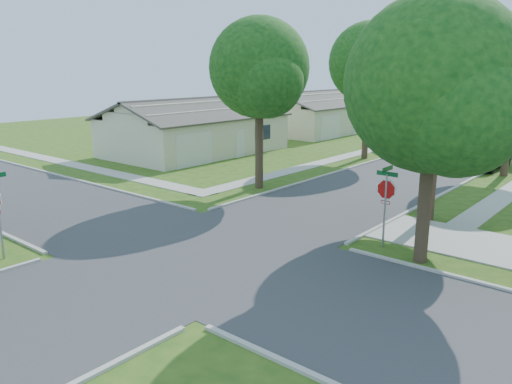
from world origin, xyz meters
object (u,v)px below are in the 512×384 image
at_px(tree_e_near, 441,86).
at_px(tree_w_near, 260,73).
at_px(tree_w_far, 438,78).
at_px(car_curb_east, 487,156).
at_px(car_curb_west, 485,124).
at_px(stop_sign_ne, 386,193).
at_px(tree_ne_corner, 436,93).
at_px(tree_w_mid, 370,66).
at_px(house_nw_near, 196,133).
at_px(house_nw_far, 317,117).

height_order(tree_e_near, tree_w_near, tree_w_near).
xyz_separation_m(tree_w_near, tree_w_far, (-0.01, 25.00, -0.61)).
relative_size(tree_e_near, car_curb_east, 1.71).
distance_m(tree_w_near, car_curb_west, 36.49).
relative_size(stop_sign_ne, tree_ne_corner, 0.34).
xyz_separation_m(tree_w_far, car_curb_west, (1.45, 11.04, -4.91)).
distance_m(tree_w_near, tree_w_mid, 12.01).
height_order(tree_e_near, tree_w_far, tree_e_near).
height_order(stop_sign_ne, tree_w_near, tree_w_near).
distance_m(tree_e_near, car_curb_west, 37.25).
xyz_separation_m(house_nw_near, house_nw_far, (0.00, 17.00, 0.00)).
distance_m(tree_ne_corner, house_nw_far, 35.90).
bearing_deg(house_nw_far, tree_w_mid, -44.07).
height_order(tree_e_near, house_nw_far, tree_e_near).
xyz_separation_m(tree_e_near, car_curb_east, (-1.55, 13.71, -4.82)).
height_order(tree_w_mid, house_nw_far, tree_w_mid).
relative_size(tree_w_far, house_nw_near, 0.59).
height_order(tree_ne_corner, house_nw_far, tree_ne_corner).
distance_m(tree_w_far, house_nw_far, 12.19).
height_order(tree_w_near, house_nw_near, tree_w_near).
bearing_deg(car_curb_east, car_curb_west, 109.56).
bearing_deg(tree_w_near, tree_ne_corner, -23.56).
height_order(tree_ne_corner, car_curb_east, tree_ne_corner).
distance_m(tree_ne_corner, car_curb_east, 19.37).
bearing_deg(tree_w_far, tree_w_near, -89.99).
bearing_deg(tree_ne_corner, car_curb_west, 103.18).
xyz_separation_m(tree_w_far, car_curb_east, (7.85, -11.29, -4.68)).
height_order(tree_w_near, house_nw_far, tree_w_near).
distance_m(stop_sign_ne, tree_e_near, 5.62).
bearing_deg(tree_e_near, stop_sign_ne, -90.68).
bearing_deg(tree_w_far, house_nw_far, -169.95).
bearing_deg(tree_w_near, stop_sign_ne, -24.74).
bearing_deg(tree_w_mid, tree_ne_corner, -56.78).
bearing_deg(tree_w_near, car_curb_west, 87.71).
relative_size(tree_w_near, tree_w_mid, 0.94).
bearing_deg(tree_ne_corner, house_nw_near, 154.23).
xyz_separation_m(tree_e_near, tree_w_mid, (-9.39, 12.00, 0.85)).
relative_size(tree_w_far, tree_ne_corner, 0.93).
relative_size(stop_sign_ne, tree_e_near, 0.36).
bearing_deg(stop_sign_ne, tree_e_near, 89.32).
relative_size(tree_e_near, car_curb_west, 2.02).
relative_size(stop_sign_ne, house_nw_far, 0.22).
bearing_deg(stop_sign_ne, house_nw_far, 127.16).
xyz_separation_m(stop_sign_ne, house_nw_near, (-20.69, 10.30, -0.51)).
bearing_deg(tree_e_near, tree_ne_corner, -71.47).
height_order(stop_sign_ne, house_nw_near, house_nw_near).
height_order(house_nw_near, car_curb_west, house_nw_near).
distance_m(tree_w_mid, tree_ne_corner, 20.10).
relative_size(stop_sign_ne, car_curb_east, 0.61).
relative_size(house_nw_near, car_curb_west, 3.32).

